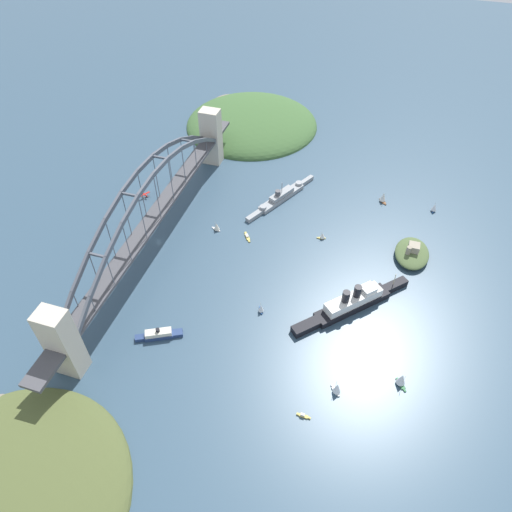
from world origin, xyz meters
The scene contains 18 objects.
ground_plane centered at (0.00, 0.00, 0.00)m, with size 1400.00×1400.00×0.00m, color #334C60.
harbor_arch_bridge centered at (0.00, 0.00, 27.91)m, with size 296.06×17.03×65.96m.
headland_west_shore centered at (-195.02, 12.24, 0.00)m, with size 137.97×137.19×30.82m.
headland_east_shore centered at (195.28, 8.40, 0.00)m, with size 129.60×126.26×23.96m.
ocean_liner centered at (20.68, 154.28, 5.60)m, with size 72.41×69.97×20.25m.
naval_cruiser centered at (-79.74, 77.09, 3.04)m, with size 76.85×40.84×17.42m.
harbor_ferry_steamer centered at (81.55, 39.96, 2.58)m, with size 17.95×29.35×8.34m.
fort_island_mid_harbor centered at (-42.19, 189.41, 3.92)m, with size 35.75×25.03×13.05m.
seaplane_taxiing_near_bridge centered at (-48.31, -36.82, 2.05)m, with size 9.46×8.59×4.85m.
small_boat_0 centered at (69.36, 191.29, 5.04)m, with size 8.84×7.88×10.93m.
small_boat_1 centered at (-102.99, 203.17, 4.11)m, with size 7.95×4.91×8.74m.
small_boat_2 centered at (-25.64, 64.37, 0.63)m, with size 10.93×8.28×1.75m.
small_boat_3 centered at (-26.32, 38.47, 3.76)m, with size 5.77×8.04×8.04m.
small_boat_4 centered at (42.29, 96.45, 3.78)m, with size 6.48×5.11×8.07m.
small_boat_5 centered at (-41.90, 121.17, 3.07)m, with size 4.61×7.00×6.55m.
small_boat_6 centered at (-103.45, 160.83, 4.78)m, with size 8.27×7.62×10.40m.
small_boat_7 centered at (106.63, 141.05, 0.86)m, with size 2.09×8.32×2.44m.
small_boat_8 centered at (86.33, 156.03, 4.84)m, with size 7.55×7.24×10.39m.
Camera 1 is at (231.30, 152.29, 250.35)m, focal length 32.80 mm.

